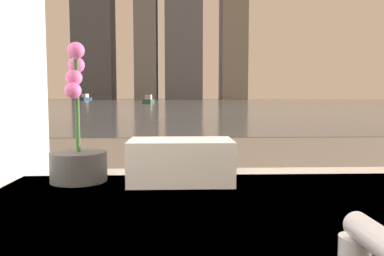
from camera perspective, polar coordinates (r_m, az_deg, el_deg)
faucet_near at (r=0.53m, az=26.60°, el=-16.28°), size 0.04×0.19×0.08m
potted_orchid at (r=1.10m, az=-16.96°, el=-3.43°), size 0.16×0.16×0.39m
towel_stack at (r=1.04m, az=-1.71°, el=-5.06°), size 0.29×0.16×0.12m
harbor_water at (r=62.25m, az=-1.83°, el=4.02°), size 180.00×110.00×0.01m
harbor_boat_3 at (r=45.45m, az=-6.65°, el=4.20°), size 1.24×2.92×1.06m
harbor_boat_5 at (r=87.72m, az=-15.95°, el=4.40°), size 2.28×4.19×1.49m
skyline_tower_0 at (r=131.71m, az=-25.78°, el=16.57°), size 12.48×7.60×57.60m
skyline_tower_1 at (r=122.81m, az=-14.73°, el=14.16°), size 11.90×9.76×42.38m
skyline_tower_2 at (r=120.41m, az=-6.95°, el=14.49°), size 6.56×13.14×42.47m
skyline_tower_4 at (r=121.59m, az=6.29°, el=15.47°), size 7.81×10.95×46.92m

